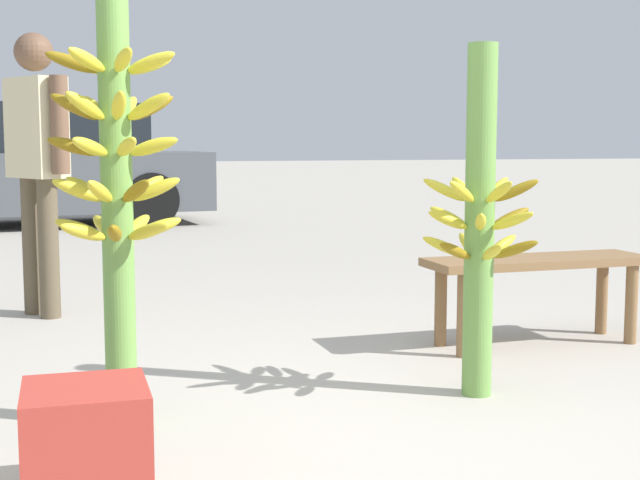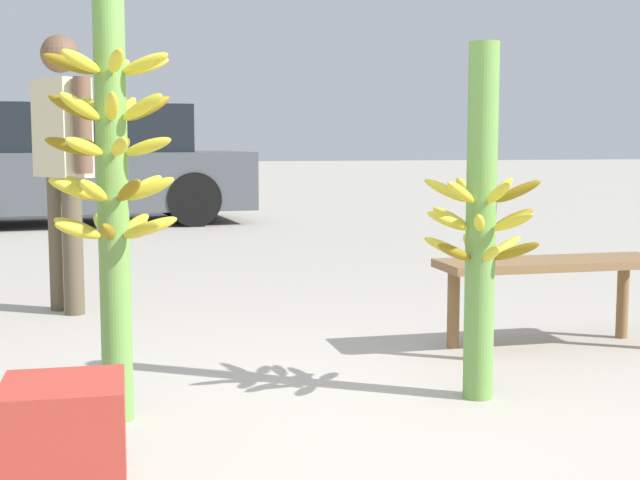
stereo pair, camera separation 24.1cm
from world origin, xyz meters
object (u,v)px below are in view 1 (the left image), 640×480
at_px(banana_stalk_center, 480,222).
at_px(vendor_person, 37,149).
at_px(market_bench, 537,273).
at_px(parked_car, 36,168).
at_px(produce_crate, 86,446).
at_px(banana_stalk_left, 116,171).

distance_m(banana_stalk_center, vendor_person, 2.75).
height_order(market_bench, parked_car, parked_car).
relative_size(market_bench, produce_crate, 3.37).
bearing_deg(produce_crate, vendor_person, 93.40).
relative_size(banana_stalk_left, market_bench, 1.50).
bearing_deg(banana_stalk_center, parked_car, 103.11).
bearing_deg(parked_car, market_bench, -166.57).
xyz_separation_m(banana_stalk_left, parked_car, (-0.47, 7.90, -0.22)).
bearing_deg(vendor_person, banana_stalk_left, 157.97).
bearing_deg(banana_stalk_left, market_bench, 18.76).
bearing_deg(produce_crate, market_bench, 32.51).
distance_m(parked_car, produce_crate, 8.62).
height_order(banana_stalk_left, vendor_person, banana_stalk_left).
relative_size(banana_stalk_left, produce_crate, 5.06).
xyz_separation_m(banana_stalk_center, vendor_person, (-1.69, 2.16, 0.27)).
xyz_separation_m(market_bench, parked_car, (-2.51, 7.21, 0.33)).
distance_m(banana_stalk_left, parked_car, 7.92).
bearing_deg(produce_crate, banana_stalk_center, 24.28).
xyz_separation_m(banana_stalk_left, vendor_person, (-0.31, 2.14, 0.06)).
height_order(banana_stalk_center, produce_crate, banana_stalk_center).
height_order(market_bench, produce_crate, market_bench).
distance_m(market_bench, produce_crate, 2.60).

